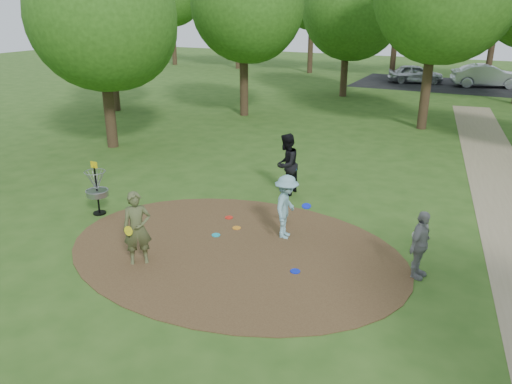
% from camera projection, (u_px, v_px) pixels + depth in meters
% --- Properties ---
extents(ground, '(100.00, 100.00, 0.00)m').
position_uv_depth(ground, '(234.00, 250.00, 12.02)').
color(ground, '#2D5119').
rests_on(ground, ground).
extents(dirt_clearing, '(8.40, 8.40, 0.02)m').
position_uv_depth(dirt_clearing, '(234.00, 250.00, 12.02)').
color(dirt_clearing, '#47301C').
rests_on(dirt_clearing, ground).
extents(parking_lot, '(14.00, 8.00, 0.01)m').
position_uv_depth(parking_lot, '(455.00, 85.00, 36.37)').
color(parking_lot, black).
rests_on(parking_lot, ground).
extents(player_observer_with_disc, '(0.75, 0.72, 1.72)m').
position_uv_depth(player_observer_with_disc, '(137.00, 228.00, 11.15)').
color(player_observer_with_disc, '#505732').
rests_on(player_observer_with_disc, ground).
extents(player_throwing_with_disc, '(1.06, 1.14, 1.65)m').
position_uv_depth(player_throwing_with_disc, '(286.00, 207.00, 12.42)').
color(player_throwing_with_disc, '#7EB1BB').
rests_on(player_throwing_with_disc, ground).
extents(player_walking_with_disc, '(0.74, 0.94, 1.93)m').
position_uv_depth(player_walking_with_disc, '(286.00, 165.00, 15.24)').
color(player_walking_with_disc, black).
rests_on(player_walking_with_disc, ground).
extents(player_waiting_with_disc, '(0.58, 0.96, 1.53)m').
position_uv_depth(player_waiting_with_disc, '(420.00, 245.00, 10.60)').
color(player_waiting_with_disc, gray).
rests_on(player_waiting_with_disc, ground).
extents(disc_ground_cyan, '(0.22, 0.22, 0.02)m').
position_uv_depth(disc_ground_cyan, '(216.00, 235.00, 12.75)').
color(disc_ground_cyan, '#18ACC1').
rests_on(disc_ground_cyan, dirt_clearing).
extents(disc_ground_blue, '(0.22, 0.22, 0.02)m').
position_uv_depth(disc_ground_blue, '(295.00, 271.00, 11.03)').
color(disc_ground_blue, '#0C21CE').
rests_on(disc_ground_blue, dirt_clearing).
extents(disc_ground_red, '(0.22, 0.22, 0.02)m').
position_uv_depth(disc_ground_red, '(229.00, 217.00, 13.80)').
color(disc_ground_red, red).
rests_on(disc_ground_red, dirt_clearing).
extents(car_left, '(4.27, 2.68, 1.36)m').
position_uv_depth(car_left, '(415.00, 74.00, 37.23)').
color(car_left, '#B2B6BA').
rests_on(car_left, ground).
extents(car_right, '(5.06, 2.86, 1.58)m').
position_uv_depth(car_right, '(487.00, 76.00, 35.32)').
color(car_right, '#B1B4B9').
rests_on(car_right, ground).
extents(disc_ground_orange, '(0.22, 0.22, 0.02)m').
position_uv_depth(disc_ground_orange, '(237.00, 228.00, 13.16)').
color(disc_ground_orange, orange).
rests_on(disc_ground_orange, dirt_clearing).
extents(disc_golf_basket, '(0.63, 0.63, 1.54)m').
position_uv_depth(disc_golf_basket, '(96.00, 185.00, 13.82)').
color(disc_golf_basket, black).
rests_on(disc_golf_basket, ground).
extents(tree_ring, '(36.95, 45.69, 9.31)m').
position_uv_depth(tree_ring, '(368.00, 14.00, 18.98)').
color(tree_ring, '#332316').
rests_on(tree_ring, ground).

